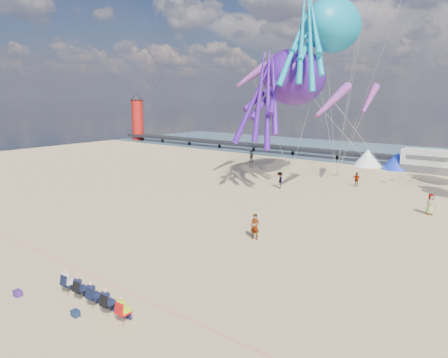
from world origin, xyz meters
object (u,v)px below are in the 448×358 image
beachgoer_2 (280,180)px  sandbag_c (402,186)px  sandbag_a (291,174)px  windsock_mid (333,100)px  sandbag_b (384,182)px  tent_blue (397,161)px  windsock_right (370,99)px  tent_white (367,158)px  beachgoer_7 (251,157)px  windsock_left (252,75)px  standing_person (255,227)px  cooler_purple (17,293)px  kite_octopus_teal (332,25)px  kite_octopus_purple (295,77)px  sandbag_e (336,175)px  sandbag_d (393,180)px  beachgoer_3 (356,179)px  beachgoer_0 (430,204)px  cooler_navy (75,313)px  spectator_row (94,293)px  motorhome_0 (430,161)px  lighthouse (138,120)px

beachgoer_2 → sandbag_c: beachgoer_2 is taller
sandbag_a → windsock_mid: 14.33m
beachgoer_2 → sandbag_b: (8.05, 9.87, -0.79)m
tent_blue → windsock_right: bearing=-90.1°
windsock_right → tent_white: bearing=101.5°
beachgoer_7 → sandbag_c: beachgoer_7 is taller
sandbag_c → windsock_left: size_ratio=0.07×
windsock_left → standing_person: bearing=-63.0°
cooler_purple → sandbag_b: cooler_purple is taller
sandbag_a → kite_octopus_teal: (5.55, -2.28, 16.97)m
windsock_mid → kite_octopus_purple: bearing=154.9°
cooler_purple → kite_octopus_teal: 38.00m
sandbag_b → sandbag_e: (-5.90, 0.44, 0.00)m
tent_white → windsock_left: (-7.60, -18.24, 10.86)m
sandbag_b → sandbag_d: same height
beachgoer_3 → kite_octopus_purple: kite_octopus_purple is taller
beachgoer_7 → tent_white: bearing=17.8°
tent_white → windsock_right: bearing=-73.0°
beachgoer_0 → cooler_purple: bearing=-143.9°
cooler_navy → windsock_mid: 29.73m
tent_blue → beachgoer_0: 22.26m
tent_blue → beachgoer_3: tent_blue is taller
beachgoer_2 → kite_octopus_purple: 11.56m
beachgoer_0 → beachgoer_3: bearing=113.2°
sandbag_c → kite_octopus_teal: 18.89m
cooler_navy → sandbag_d: bearing=85.8°
sandbag_e → windsock_right: windsock_right is taller
tent_blue → sandbag_e: bearing=-115.5°
beachgoer_0 → sandbag_c: size_ratio=3.63×
windsock_mid → sandbag_a: bearing=143.3°
cooler_purple → sandbag_c: 38.53m
beachgoer_3 → sandbag_c: 5.04m
sandbag_c → spectator_row: bearing=-97.5°
beachgoer_0 → beachgoer_3: size_ratio=1.14×
cooler_navy → sandbag_b: bearing=86.5°
cooler_purple → sandbag_e: bearing=89.4°
cooler_purple → sandbag_a: bearing=97.1°
tent_blue → beachgoer_0: tent_blue is taller
beachgoer_2 → cooler_navy: bearing=-23.1°
motorhome_0 → cooler_navy: (-5.02, -47.90, -1.35)m
lighthouse → beachgoer_3: 60.29m
windsock_mid → windsock_left: bearing=177.4°
kite_octopus_teal → windsock_mid: 9.58m
cooler_navy → sandbag_e: 38.48m
motorhome_0 → windsock_right: size_ratio=1.16×
sandbag_b → windsock_mid: size_ratio=0.08×
tent_white → sandbag_c: size_ratio=8.00×
cooler_purple → beachgoer_0: size_ratio=0.22×
beachgoer_0 → windsock_left: bearing=144.1°
tent_blue → cooler_navy: tent_blue is taller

